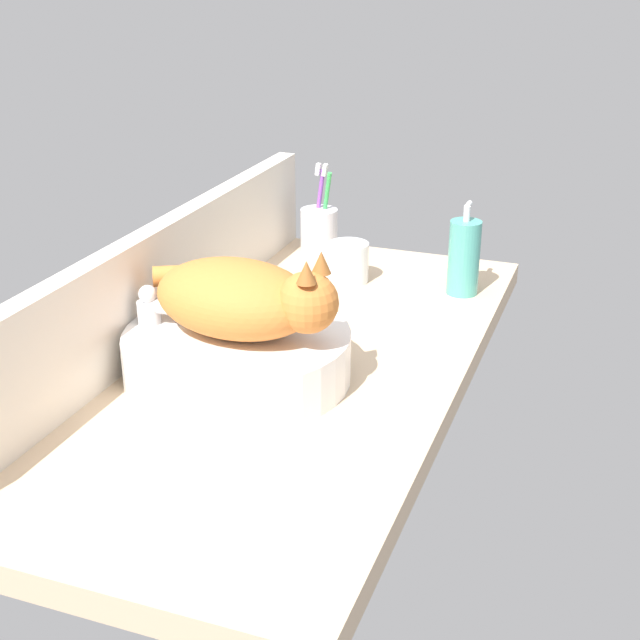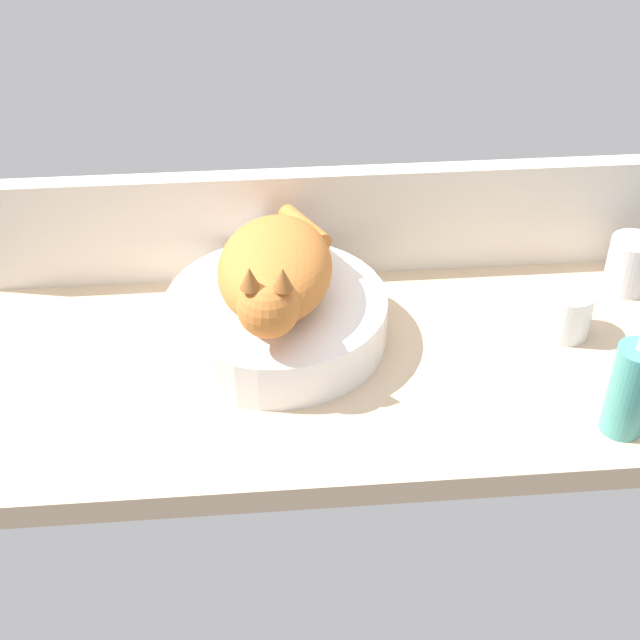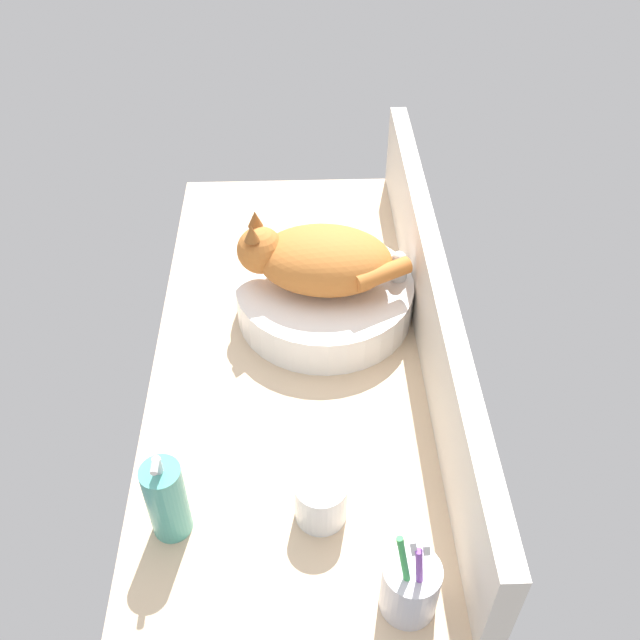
% 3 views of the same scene
% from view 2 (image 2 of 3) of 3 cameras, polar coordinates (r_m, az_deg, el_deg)
% --- Properties ---
extents(ground_plane, '(1.15, 0.52, 0.04)m').
position_cam_2_polar(ground_plane, '(1.37, 1.13, -3.05)').
color(ground_plane, '#D1B28E').
extents(backsplash_panel, '(1.15, 0.04, 0.19)m').
position_cam_2_polar(backsplash_panel, '(1.50, 0.25, 6.29)').
color(backsplash_panel, silver).
rests_on(backsplash_panel, ground_plane).
extents(sink_basin, '(0.34, 0.34, 0.08)m').
position_cam_2_polar(sink_basin, '(1.37, -2.78, 0.12)').
color(sink_basin, white).
rests_on(sink_basin, ground_plane).
extents(cat, '(0.20, 0.32, 0.14)m').
position_cam_2_polar(cat, '(1.31, -2.91, 3.12)').
color(cat, '#CC7533').
rests_on(cat, sink_basin).
extents(faucet, '(0.04, 0.12, 0.14)m').
position_cam_2_polar(faucet, '(1.46, -3.45, 4.21)').
color(faucet, silver).
rests_on(faucet, ground_plane).
extents(soap_dispenser, '(0.06, 0.06, 0.17)m').
position_cam_2_polar(soap_dispenser, '(1.26, 19.23, -4.21)').
color(soap_dispenser, teal).
rests_on(soap_dispenser, ground_plane).
extents(toothbrush_cup, '(0.08, 0.08, 0.19)m').
position_cam_2_polar(toothbrush_cup, '(1.57, 19.29, 3.48)').
color(toothbrush_cup, silver).
rests_on(toothbrush_cup, ground_plane).
extents(water_glass, '(0.08, 0.08, 0.08)m').
position_cam_2_polar(water_glass, '(1.44, 15.47, 0.30)').
color(water_glass, white).
rests_on(water_glass, ground_plane).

